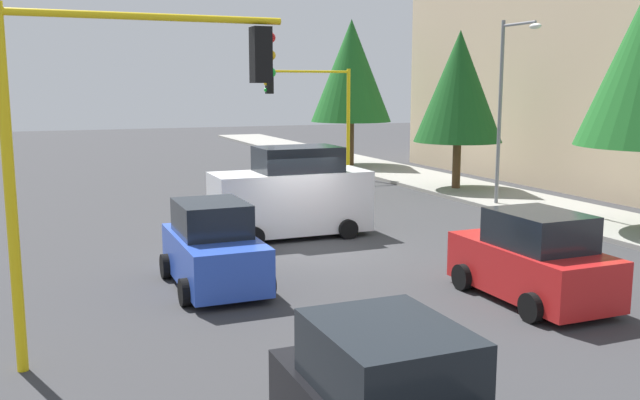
{
  "coord_description": "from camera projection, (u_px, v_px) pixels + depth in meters",
  "views": [
    {
      "loc": [
        17.77,
        -7.08,
        4.59
      ],
      "look_at": [
        -1.31,
        0.75,
        1.2
      ],
      "focal_mm": 38.91,
      "sensor_mm": 36.0,
      "label": 1
    }
  ],
  "objects": [
    {
      "name": "tree_roadside_mid",
      "position": [
        459.0,
        87.0,
        29.93
      ],
      "size": [
        3.83,
        3.83,
        6.97
      ],
      "color": "brown",
      "rests_on": "ground"
    },
    {
      "name": "apartment_block",
      "position": [
        632.0,
        61.0,
        31.8
      ],
      "size": [
        25.04,
        9.3,
        11.5
      ],
      "color": "beige",
      "rests_on": "ground"
    },
    {
      "name": "sidewalk_kerb",
      "position": [
        507.0,
        199.0,
        28.1
      ],
      "size": [
        80.0,
        4.0,
        0.15
      ],
      "primitive_type": "cube",
      "color": "gray",
      "rests_on": "ground"
    },
    {
      "name": "traffic_signal_near_right",
      "position": [
        123.0,
        114.0,
        11.33
      ],
      "size": [
        0.36,
        4.59,
        5.86
      ],
      "color": "yellow",
      "rests_on": "ground"
    },
    {
      "name": "traffic_signal_far_left",
      "position": [
        314.0,
        101.0,
        33.89
      ],
      "size": [
        0.36,
        4.59,
        5.45
      ],
      "color": "yellow",
      "rests_on": "ground"
    },
    {
      "name": "car_blue",
      "position": [
        213.0,
        249.0,
        15.95
      ],
      "size": [
        3.73,
        2.05,
        1.98
      ],
      "color": "blue",
      "rests_on": "ground"
    },
    {
      "name": "car_red",
      "position": [
        533.0,
        260.0,
        14.89
      ],
      "size": [
        3.85,
        2.08,
        1.98
      ],
      "color": "red",
      "rests_on": "ground"
    },
    {
      "name": "street_lamp_curbside",
      "position": [
        507.0,
        93.0,
        25.66
      ],
      "size": [
        2.15,
        0.28,
        7.0
      ],
      "color": "slate",
      "rests_on": "ground"
    },
    {
      "name": "tree_roadside_far",
      "position": [
        351.0,
        71.0,
        38.73
      ],
      "size": [
        4.52,
        4.52,
        8.27
      ],
      "color": "brown",
      "rests_on": "ground"
    },
    {
      "name": "ground_plane",
      "position": [
        313.0,
        250.0,
        19.62
      ],
      "size": [
        120.0,
        120.0,
        0.0
      ],
      "primitive_type": "plane",
      "color": "#353538"
    },
    {
      "name": "car_yellow",
      "position": [
        309.0,
        176.0,
        28.74
      ],
      "size": [
        4.04,
        2.07,
        1.98
      ],
      "color": "yellow",
      "rests_on": "ground"
    },
    {
      "name": "delivery_van_white",
      "position": [
        292.0,
        195.0,
        21.27
      ],
      "size": [
        2.22,
        4.8,
        2.77
      ],
      "color": "white",
      "rests_on": "ground"
    }
  ]
}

